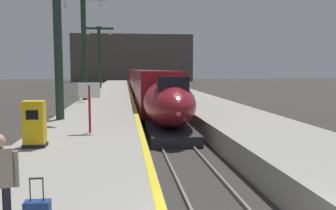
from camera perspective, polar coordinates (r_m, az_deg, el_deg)
name	(u,v)px	position (r m, az deg, el deg)	size (l,w,h in m)	color
platform_left	(106,107)	(30.69, -9.85, -0.35)	(4.80, 110.00, 1.05)	gray
platform_right	(200,106)	(31.33, 5.11, -0.16)	(4.80, 110.00, 1.05)	gray
platform_left_safety_stripe	(133,101)	(30.60, -5.60, 0.69)	(0.20, 107.80, 0.01)	yellow
rail_main_left	(143,109)	(33.47, -3.95, -0.57)	(0.08, 110.00, 0.12)	slate
rail_main_right	(159,108)	(33.58, -1.39, -0.54)	(0.08, 110.00, 0.12)	slate
highspeed_train_main	(141,81)	(53.43, -4.27, 3.84)	(2.92, 76.02, 3.60)	maroon
station_column_mid	(57,14)	(20.15, -17.20, 13.65)	(4.00, 0.68, 9.22)	#1E3828
station_column_far	(84,37)	(32.26, -13.24, 10.44)	(4.00, 0.68, 8.97)	#1E3828
station_column_distant	(99,51)	(51.26, -10.86, 8.42)	(4.00, 0.68, 8.51)	#1E3828
passenger_near_edge	(0,178)	(6.30, -25.17, -10.47)	(0.54, 0.33, 1.69)	#23232D
ticket_machine_yellow	(35,126)	(13.24, -20.43, -3.09)	(0.76, 0.62, 1.60)	yellow
departure_info_board	(89,97)	(15.41, -12.39, 1.21)	(0.90, 0.10, 2.12)	maroon
terminus_back_wall	(133,58)	(107.81, -5.63, 7.46)	(36.00, 2.00, 14.00)	#4C4742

